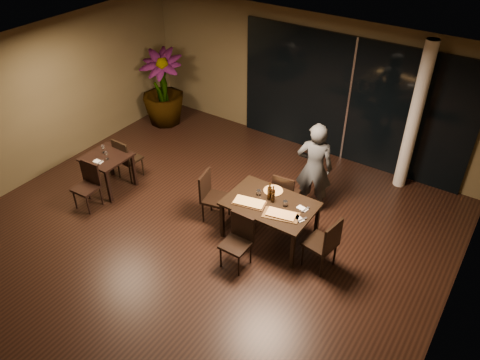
# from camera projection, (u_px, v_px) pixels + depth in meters

# --- Properties ---
(ground) EXTENTS (8.00, 8.00, 0.00)m
(ground) POSITION_uv_depth(u_px,v_px,m) (196.00, 241.00, 8.20)
(ground) COLOR black
(ground) RESTS_ON ground
(wall_back) EXTENTS (8.00, 0.10, 3.00)m
(wall_back) POSITION_uv_depth(u_px,v_px,m) (309.00, 82.00, 10.08)
(wall_back) COLOR #4B4128
(wall_back) RESTS_ON ground
(wall_left) EXTENTS (0.10, 8.00, 3.00)m
(wall_left) POSITION_uv_depth(u_px,v_px,m) (29.00, 106.00, 9.16)
(wall_left) COLOR #4B4128
(wall_left) RESTS_ON ground
(wall_right) EXTENTS (0.10, 8.00, 3.00)m
(wall_right) POSITION_uv_depth(u_px,v_px,m) (461.00, 276.00, 5.49)
(wall_right) COLOR #4B4128
(wall_right) RESTS_ON ground
(ceiling) EXTENTS (8.00, 8.00, 0.04)m
(ceiling) POSITION_uv_depth(u_px,v_px,m) (185.00, 78.00, 6.45)
(ceiling) COLOR silver
(ceiling) RESTS_ON wall_back
(window_panel) EXTENTS (5.00, 0.06, 2.70)m
(window_panel) POSITION_uv_depth(u_px,v_px,m) (349.00, 102.00, 9.65)
(window_panel) COLOR black
(window_panel) RESTS_ON ground
(column) EXTENTS (0.24, 0.24, 3.00)m
(column) POSITION_uv_depth(u_px,v_px,m) (414.00, 119.00, 8.72)
(column) COLOR silver
(column) RESTS_ON ground
(main_table) EXTENTS (1.50, 1.00, 0.75)m
(main_table) POSITION_uv_depth(u_px,v_px,m) (270.00, 206.00, 7.90)
(main_table) COLOR black
(main_table) RESTS_ON ground
(side_table) EXTENTS (0.80, 0.80, 0.75)m
(side_table) POSITION_uv_depth(u_px,v_px,m) (107.00, 162.00, 9.13)
(side_table) COLOR black
(side_table) RESTS_ON ground
(chair_main_far) EXTENTS (0.46, 0.46, 0.90)m
(chair_main_far) POSITION_uv_depth(u_px,v_px,m) (285.00, 193.00, 8.50)
(chair_main_far) COLOR black
(chair_main_far) RESTS_ON ground
(chair_main_near) EXTENTS (0.43, 0.43, 0.93)m
(chair_main_near) POSITION_uv_depth(u_px,v_px,m) (239.00, 238.00, 7.48)
(chair_main_near) COLOR black
(chair_main_near) RESTS_ON ground
(chair_main_left) EXTENTS (0.53, 0.53, 0.97)m
(chair_main_left) POSITION_uv_depth(u_px,v_px,m) (211.00, 194.00, 8.41)
(chair_main_left) COLOR black
(chair_main_left) RESTS_ON ground
(chair_main_right) EXTENTS (0.52, 0.52, 0.98)m
(chair_main_right) POSITION_uv_depth(u_px,v_px,m) (325.00, 242.00, 7.36)
(chair_main_right) COLOR black
(chair_main_right) RESTS_ON ground
(chair_side_far) EXTENTS (0.44, 0.44, 0.92)m
(chair_side_far) POSITION_uv_depth(u_px,v_px,m) (126.00, 157.00, 9.47)
(chair_side_far) COLOR black
(chair_side_far) RESTS_ON ground
(chair_side_near) EXTENTS (0.44, 0.44, 0.90)m
(chair_side_near) POSITION_uv_depth(u_px,v_px,m) (88.00, 183.00, 8.75)
(chair_side_near) COLOR black
(chair_side_near) RESTS_ON ground
(diner) EXTENTS (0.71, 0.59, 1.81)m
(diner) POSITION_uv_depth(u_px,v_px,m) (314.00, 168.00, 8.44)
(diner) COLOR #303336
(diner) RESTS_ON ground
(potted_plant) EXTENTS (1.31, 1.31, 1.83)m
(potted_plant) POSITION_uv_depth(u_px,v_px,m) (162.00, 88.00, 11.24)
(potted_plant) COLOR #1B4617
(potted_plant) RESTS_ON ground
(pizza_board_left) EXTENTS (0.59, 0.38, 0.01)m
(pizza_board_left) POSITION_uv_depth(u_px,v_px,m) (249.00, 203.00, 7.84)
(pizza_board_left) COLOR #482D17
(pizza_board_left) RESTS_ON main_table
(pizza_board_right) EXTENTS (0.64, 0.44, 0.01)m
(pizza_board_right) POSITION_uv_depth(u_px,v_px,m) (281.00, 215.00, 7.58)
(pizza_board_right) COLOR #4A3218
(pizza_board_right) RESTS_ON main_table
(oblong_pizza_left) EXTENTS (0.52, 0.33, 0.02)m
(oblong_pizza_left) POSITION_uv_depth(u_px,v_px,m) (249.00, 202.00, 7.83)
(oblong_pizza_left) COLOR #690D09
(oblong_pizza_left) RESTS_ON pizza_board_left
(oblong_pizza_right) EXTENTS (0.49, 0.30, 0.02)m
(oblong_pizza_right) POSITION_uv_depth(u_px,v_px,m) (281.00, 214.00, 7.57)
(oblong_pizza_right) COLOR maroon
(oblong_pizza_right) RESTS_ON pizza_board_right
(round_pizza) EXTENTS (0.33, 0.33, 0.01)m
(round_pizza) POSITION_uv_depth(u_px,v_px,m) (273.00, 191.00, 8.12)
(round_pizza) COLOR red
(round_pizza) RESTS_ON main_table
(bottle_a) EXTENTS (0.07, 0.07, 0.34)m
(bottle_a) POSITION_uv_depth(u_px,v_px,m) (270.00, 191.00, 7.84)
(bottle_a) COLOR black
(bottle_a) RESTS_ON main_table
(bottle_b) EXTENTS (0.06, 0.06, 0.26)m
(bottle_b) POSITION_uv_depth(u_px,v_px,m) (273.00, 196.00, 7.80)
(bottle_b) COLOR black
(bottle_b) RESTS_ON main_table
(bottle_c) EXTENTS (0.07, 0.07, 0.30)m
(bottle_c) POSITION_uv_depth(u_px,v_px,m) (273.00, 194.00, 7.81)
(bottle_c) COLOR black
(bottle_c) RESTS_ON main_table
(tumbler_left) EXTENTS (0.08, 0.08, 0.09)m
(tumbler_left) POSITION_uv_depth(u_px,v_px,m) (259.00, 193.00, 8.01)
(tumbler_left) COLOR white
(tumbler_left) RESTS_ON main_table
(tumbler_right) EXTENTS (0.08, 0.08, 0.10)m
(tumbler_right) POSITION_uv_depth(u_px,v_px,m) (285.00, 203.00, 7.76)
(tumbler_right) COLOR white
(tumbler_right) RESTS_ON main_table
(napkin_near) EXTENTS (0.20, 0.16, 0.01)m
(napkin_near) POSITION_uv_depth(u_px,v_px,m) (299.00, 219.00, 7.51)
(napkin_near) COLOR silver
(napkin_near) RESTS_ON main_table
(napkin_far) EXTENTS (0.19, 0.13, 0.01)m
(napkin_far) POSITION_uv_depth(u_px,v_px,m) (302.00, 209.00, 7.72)
(napkin_far) COLOR white
(napkin_far) RESTS_ON main_table
(wine_glass_a) EXTENTS (0.08, 0.08, 0.17)m
(wine_glass_a) POSITION_uv_depth(u_px,v_px,m) (103.00, 149.00, 9.11)
(wine_glass_a) COLOR white
(wine_glass_a) RESTS_ON side_table
(wine_glass_b) EXTENTS (0.08, 0.08, 0.17)m
(wine_glass_b) POSITION_uv_depth(u_px,v_px,m) (106.00, 155.00, 8.92)
(wine_glass_b) COLOR white
(wine_glass_b) RESTS_ON side_table
(side_napkin) EXTENTS (0.19, 0.13, 0.01)m
(side_napkin) POSITION_uv_depth(u_px,v_px,m) (98.00, 162.00, 8.88)
(side_napkin) COLOR white
(side_napkin) RESTS_ON side_table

